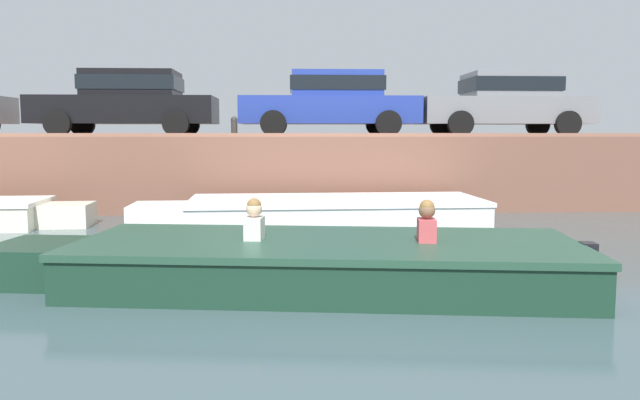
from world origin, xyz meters
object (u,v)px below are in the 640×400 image
(motorboat_passing, at_px, (303,263))
(mooring_bollard_mid, at_px, (234,126))
(car_right_inner_grey, at_px, (505,102))
(car_left_inner_black, at_px, (129,101))
(car_centre_blue, at_px, (331,101))
(boat_moored_central_white, at_px, (321,211))

(motorboat_passing, relative_size, mooring_bollard_mid, 15.88)
(car_right_inner_grey, bearing_deg, motorboat_passing, -122.94)
(car_left_inner_black, height_order, car_centre_blue, same)
(motorboat_passing, bearing_deg, mooring_bollard_mid, 101.09)
(motorboat_passing, height_order, mooring_bollard_mid, mooring_bollard_mid)
(car_centre_blue, bearing_deg, car_right_inner_grey, 0.01)
(boat_moored_central_white, bearing_deg, car_left_inner_black, 144.55)
(boat_moored_central_white, height_order, car_centre_blue, car_centre_blue)
(boat_moored_central_white, relative_size, car_right_inner_grey, 1.65)
(car_left_inner_black, xyz_separation_m, car_right_inner_grey, (9.13, 0.00, 0.00))
(motorboat_passing, xyz_separation_m, car_left_inner_black, (-3.91, 8.05, 2.27))
(boat_moored_central_white, distance_m, motorboat_passing, 4.94)
(motorboat_passing, relative_size, car_centre_blue, 1.65)
(motorboat_passing, xyz_separation_m, car_right_inner_grey, (5.22, 8.05, 2.27))
(car_left_inner_black, bearing_deg, boat_moored_central_white, -35.45)
(motorboat_passing, height_order, car_centre_blue, car_centre_blue)
(car_centre_blue, relative_size, mooring_bollard_mid, 9.62)
(car_right_inner_grey, bearing_deg, car_centre_blue, -179.99)
(car_centre_blue, distance_m, mooring_bollard_mid, 2.69)
(car_right_inner_grey, bearing_deg, mooring_bollard_mid, -168.31)
(boat_moored_central_white, height_order, car_right_inner_grey, car_right_inner_grey)
(boat_moored_central_white, relative_size, car_left_inner_black, 1.61)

